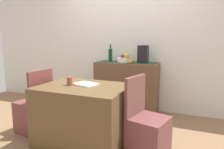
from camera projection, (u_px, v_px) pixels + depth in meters
name	position (u px, v px, depth m)	size (l,w,h in m)	color
ground_plane	(100.00, 131.00, 3.04)	(6.40, 6.40, 0.02)	#846446
room_wall_rear	(127.00, 37.00, 3.88)	(6.40, 0.06, 2.70)	silver
sideboard_console	(126.00, 87.00, 3.77)	(1.11, 0.42, 0.90)	brown
table_runner	(127.00, 62.00, 3.69)	(1.05, 0.32, 0.01)	#234C37
fruit_bowl	(124.00, 60.00, 3.70)	(0.25, 0.25, 0.07)	white
apple_rear	(122.00, 56.00, 3.65)	(0.07, 0.07, 0.07)	#B22E1D
apple_right	(126.00, 55.00, 3.75)	(0.08, 0.08, 0.08)	gold
apple_upper	(127.00, 56.00, 3.63)	(0.07, 0.07, 0.07)	gold
wine_bottle	(110.00, 55.00, 3.79)	(0.07, 0.07, 0.32)	#123917
coffee_maker	(143.00, 54.00, 3.55)	(0.16, 0.18, 0.30)	black
orange_loose_far	(131.00, 61.00, 3.53)	(0.07, 0.07, 0.07)	orange
orange_loose_end	(131.00, 61.00, 3.62)	(0.07, 0.07, 0.07)	orange
dining_table	(84.00, 114.00, 2.63)	(1.09, 0.81, 0.74)	brown
open_book	(86.00, 84.00, 2.63)	(0.28, 0.21, 0.02)	white
coffee_cup	(70.00, 81.00, 2.60)	(0.08, 0.08, 0.11)	brown
chair_near_window	(35.00, 114.00, 2.95)	(0.45, 0.45, 0.90)	brown
chair_by_corner	(147.00, 133.00, 2.35)	(0.49, 0.49, 0.90)	brown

